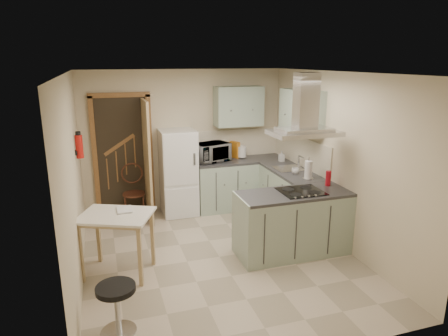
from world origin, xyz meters
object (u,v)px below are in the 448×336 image
object	(u,v)px
stool	(117,309)
microwave	(212,152)
peninsula	(293,223)
extractor_hood	(304,133)
fridge	(178,173)
drop_leaf_table	(118,244)
bentwood_chair	(134,194)

from	to	relation	value
stool	microwave	size ratio (longest dim) A/B	0.88
peninsula	extractor_hood	world-z (taller)	extractor_hood
extractor_hood	fridge	bearing A→B (deg)	123.79
peninsula	drop_leaf_table	world-z (taller)	peninsula
peninsula	drop_leaf_table	distance (m)	2.38
bentwood_chair	microwave	xyz separation A→B (m)	(1.40, -0.00, 0.64)
drop_leaf_table	stool	size ratio (longest dim) A/B	1.64
stool	extractor_hood	bearing A→B (deg)	21.95
fridge	stool	world-z (taller)	fridge
drop_leaf_table	bentwood_chair	bearing A→B (deg)	102.61
stool	drop_leaf_table	bearing A→B (deg)	86.07
fridge	bentwood_chair	world-z (taller)	fridge
drop_leaf_table	stool	xyz separation A→B (m)	(-0.08, -1.18, -0.14)
fridge	extractor_hood	bearing A→B (deg)	-56.21
drop_leaf_table	extractor_hood	bearing A→B (deg)	20.30
fridge	extractor_hood	distance (m)	2.57
drop_leaf_table	microwave	world-z (taller)	microwave
peninsula	extractor_hood	bearing A→B (deg)	0.00
fridge	extractor_hood	xyz separation A→B (m)	(1.32, -1.98, 0.97)
fridge	peninsula	distance (m)	2.35
fridge	stool	xyz separation A→B (m)	(-1.23, -3.01, -0.49)
fridge	drop_leaf_table	size ratio (longest dim) A/B	1.74
peninsula	bentwood_chair	size ratio (longest dim) A/B	1.82
extractor_hood	bentwood_chair	size ratio (longest dim) A/B	1.06
peninsula	extractor_hood	size ratio (longest dim) A/B	1.72
fridge	drop_leaf_table	xyz separation A→B (m)	(-1.15, -1.83, -0.35)
extractor_hood	bentwood_chair	distance (m)	3.19
peninsula	stool	size ratio (longest dim) A/B	2.95
fridge	stool	size ratio (longest dim) A/B	2.86
drop_leaf_table	microwave	distance (m)	2.65
fridge	bentwood_chair	xyz separation A→B (m)	(-0.78, 0.03, -0.32)
peninsula	extractor_hood	xyz separation A→B (m)	(0.10, 0.00, 1.27)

